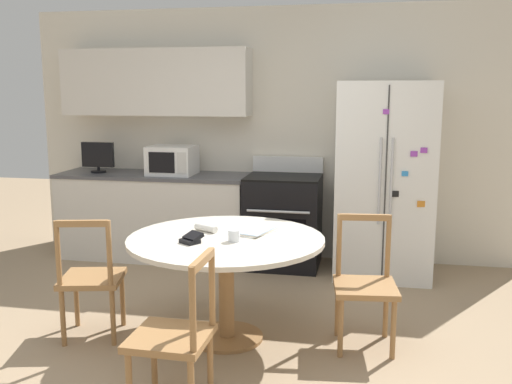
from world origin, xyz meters
name	(u,v)px	position (x,y,z in m)	size (l,w,h in m)	color
ground_plane	(205,367)	(0.00, 0.00, 0.00)	(14.00, 14.00, 0.00)	#9E8466
back_wall	(244,121)	(-0.31, 2.59, 1.44)	(5.20, 0.44, 2.60)	silver
kitchen_counter	(155,215)	(-1.21, 2.29, 0.45)	(2.01, 0.64, 0.90)	silver
refrigerator	(384,180)	(1.15, 2.19, 0.92)	(0.89, 0.81, 1.84)	white
oven_range	(283,220)	(0.17, 2.26, 0.47)	(0.73, 0.68, 1.08)	black
microwave	(172,160)	(-0.99, 2.27, 1.05)	(0.47, 0.40, 0.30)	white
countertop_tv	(98,156)	(-1.81, 2.25, 1.07)	(0.35, 0.16, 0.32)	black
dining_table	(226,254)	(0.04, 0.45, 0.63)	(1.38, 1.38, 0.75)	beige
dining_chair_near	(176,337)	(-0.01, -0.52, 0.43)	(0.43, 0.43, 0.90)	#9E7042
dining_chair_left	(91,279)	(-0.91, 0.29, 0.43)	(0.51, 0.51, 0.90)	#9E7042
dining_chair_right	(365,285)	(1.00, 0.53, 0.43)	(0.47, 0.47, 0.90)	#9E7042
candle_glass	(234,237)	(0.12, 0.35, 0.79)	(0.08, 0.08, 0.08)	silver
folded_napkin	(206,228)	(-0.14, 0.57, 0.78)	(0.19, 0.14, 0.05)	silver
wallet	(192,239)	(-0.15, 0.26, 0.78)	(0.17, 0.17, 0.07)	black
mail_stack	(253,231)	(0.20, 0.61, 0.76)	(0.33, 0.37, 0.02)	white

